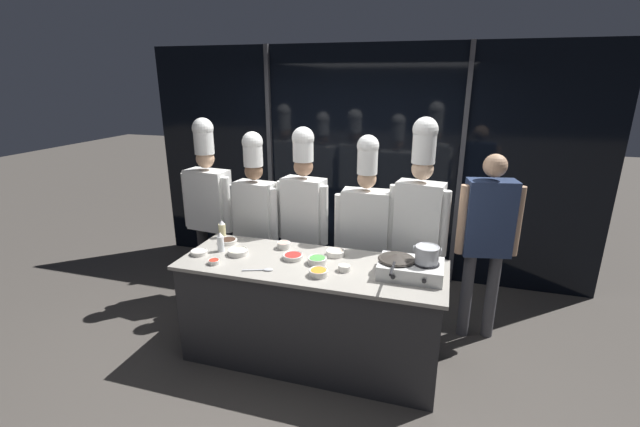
% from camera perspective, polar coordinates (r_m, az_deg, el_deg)
% --- Properties ---
extents(ground_plane, '(24.00, 24.00, 0.00)m').
position_cam_1_polar(ground_plane, '(3.96, -1.10, -18.49)').
color(ground_plane, '#47423D').
extents(window_wall_back, '(5.35, 0.09, 2.70)m').
position_cam_1_polar(window_wall_back, '(5.12, 5.37, 6.57)').
color(window_wall_back, black).
rests_on(window_wall_back, ground_plane).
extents(demo_counter, '(2.17, 0.79, 0.89)m').
position_cam_1_polar(demo_counter, '(3.71, -1.15, -12.92)').
color(demo_counter, '#2D2D30').
rests_on(demo_counter, ground_plane).
extents(portable_stove, '(0.48, 0.36, 0.12)m').
position_cam_1_polar(portable_stove, '(3.35, 12.00, -7.18)').
color(portable_stove, silver).
rests_on(portable_stove, demo_counter).
extents(frying_pan, '(0.29, 0.49, 0.04)m').
position_cam_1_polar(frying_pan, '(3.32, 10.17, -5.72)').
color(frying_pan, '#38332D').
rests_on(frying_pan, portable_stove).
extents(stock_pot, '(0.21, 0.18, 0.13)m').
position_cam_1_polar(stock_pot, '(3.30, 14.08, -5.28)').
color(stock_pot, '#B7BABF').
rests_on(stock_pot, portable_stove).
extents(squeeze_bottle_oil, '(0.07, 0.07, 0.17)m').
position_cam_1_polar(squeeze_bottle_oil, '(4.13, -12.92, -2.06)').
color(squeeze_bottle_oil, beige).
rests_on(squeeze_bottle_oil, demo_counter).
extents(squeeze_bottle_clear, '(0.06, 0.06, 0.17)m').
position_cam_1_polar(squeeze_bottle_clear, '(3.81, -13.12, -3.74)').
color(squeeze_bottle_clear, white).
rests_on(squeeze_bottle_clear, demo_counter).
extents(prep_bowl_carrots, '(0.15, 0.15, 0.05)m').
position_cam_1_polar(prep_bowl_carrots, '(3.29, -0.20, -7.83)').
color(prep_bowl_carrots, silver).
rests_on(prep_bowl_carrots, demo_counter).
extents(prep_bowl_bell_pepper, '(0.17, 0.17, 0.04)m').
position_cam_1_polar(prep_bowl_bell_pepper, '(3.59, -3.63, -5.70)').
color(prep_bowl_bell_pepper, silver).
rests_on(prep_bowl_bell_pepper, demo_counter).
extents(prep_bowl_scallions, '(0.16, 0.16, 0.05)m').
position_cam_1_polar(prep_bowl_scallions, '(3.49, -0.36, -6.22)').
color(prep_bowl_scallions, silver).
rests_on(prep_bowl_scallions, demo_counter).
extents(prep_bowl_chicken, '(0.16, 0.16, 0.05)m').
position_cam_1_polar(prep_bowl_chicken, '(3.65, 2.05, -5.22)').
color(prep_bowl_chicken, silver).
rests_on(prep_bowl_chicken, demo_counter).
extents(prep_bowl_onion, '(0.14, 0.14, 0.04)m').
position_cam_1_polar(prep_bowl_onion, '(3.81, -15.80, -4.96)').
color(prep_bowl_onion, silver).
rests_on(prep_bowl_onion, demo_counter).
extents(prep_bowl_garlic, '(0.10, 0.10, 0.05)m').
position_cam_1_polar(prep_bowl_garlic, '(3.37, 3.25, -7.20)').
color(prep_bowl_garlic, silver).
rests_on(prep_bowl_garlic, demo_counter).
extents(prep_bowl_noodles, '(0.17, 0.17, 0.05)m').
position_cam_1_polar(prep_bowl_noodles, '(3.73, -10.88, -5.01)').
color(prep_bowl_noodles, silver).
rests_on(prep_bowl_noodles, demo_counter).
extents(prep_bowl_chili_flakes, '(0.10, 0.10, 0.04)m').
position_cam_1_polar(prep_bowl_chili_flakes, '(3.60, -13.97, -6.22)').
color(prep_bowl_chili_flakes, silver).
rests_on(prep_bowl_chili_flakes, demo_counter).
extents(prep_bowl_soy_glaze, '(0.17, 0.17, 0.04)m').
position_cam_1_polar(prep_bowl_soy_glaze, '(4.00, -12.16, -3.56)').
color(prep_bowl_soy_glaze, silver).
rests_on(prep_bowl_soy_glaze, demo_counter).
extents(prep_bowl_shrimp, '(0.12, 0.12, 0.06)m').
position_cam_1_polar(prep_bowl_shrimp, '(3.80, -4.86, -4.17)').
color(prep_bowl_shrimp, silver).
rests_on(prep_bowl_shrimp, demo_counter).
extents(serving_spoon_slotted, '(0.24, 0.11, 0.02)m').
position_cam_1_polar(serving_spoon_slotted, '(3.41, -7.50, -7.44)').
color(serving_spoon_slotted, '#B2B5BA').
rests_on(serving_spoon_slotted, demo_counter).
extents(chef_head, '(0.59, 0.28, 1.95)m').
position_cam_1_polar(chef_head, '(4.65, -14.66, 1.86)').
color(chef_head, '#232326').
rests_on(chef_head, ground_plane).
extents(chef_sous, '(0.52, 0.25, 1.85)m').
position_cam_1_polar(chef_sous, '(4.33, -8.60, 0.51)').
color(chef_sous, '#2D3856').
rests_on(chef_sous, ground_plane).
extents(chef_line, '(0.54, 0.27, 1.90)m').
position_cam_1_polar(chef_line, '(4.19, -2.18, 0.68)').
color(chef_line, '#2D3856').
rests_on(chef_line, ground_plane).
extents(chef_pastry, '(0.58, 0.25, 1.85)m').
position_cam_1_polar(chef_pastry, '(4.07, 6.07, -1.05)').
color(chef_pastry, '#232326').
rests_on(chef_pastry, ground_plane).
extents(chef_apprentice, '(0.54, 0.28, 2.02)m').
position_cam_1_polar(chef_apprentice, '(3.95, 13.08, 0.06)').
color(chef_apprentice, '#2D3856').
rests_on(chef_apprentice, ground_plane).
extents(person_guest, '(0.53, 0.29, 1.73)m').
position_cam_1_polar(person_guest, '(4.03, 21.39, -2.10)').
color(person_guest, '#4C4C51').
rests_on(person_guest, ground_plane).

